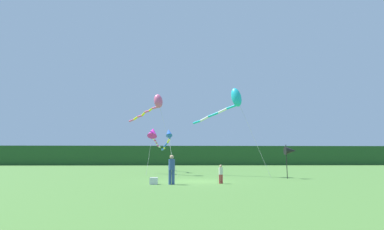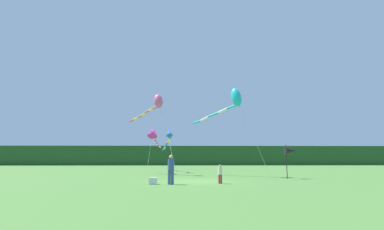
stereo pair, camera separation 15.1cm
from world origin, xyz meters
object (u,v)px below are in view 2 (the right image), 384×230
Objects in this scene: banner_flag_pole at (290,151)px; kite_cyan at (233,100)px; cooler_box at (153,181)px; kite_magenta at (153,134)px; person_child at (220,173)px; kite_blue at (168,137)px; kite_rainbow at (156,104)px; person_adult at (171,168)px.

banner_flag_pole is 6.75m from kite_cyan.
kite_magenta is (-1.30, 12.54, 3.96)m from cooler_box.
kite_magenta is (-5.53, 12.17, 3.50)m from person_child.
person_child is 7.72m from banner_flag_pole.
kite_rainbow is at bearing -100.60° from kite_blue.
banner_flag_pole is at bearing -47.10° from kite_blue.
kite_blue is at bearing 126.86° from kite_cyan.
kite_blue is 10.83m from kite_cyan.
kite_magenta is at bearing 100.44° from kite_rainbow.
kite_blue is 1.25× the size of kite_rainbow.
person_child is at bearing -107.01° from kite_cyan.
banner_flag_pole is 15.26m from kite_blue.
kite_blue is (-10.31, 11.09, 1.91)m from banner_flag_pole.
banner_flag_pole is 14.22m from kite_magenta.
person_adult is 16.33m from kite_blue.
kite_magenta is (-11.72, 7.81, 2.00)m from banner_flag_pole.
person_child is 2.46× the size of cooler_box.
kite_rainbow is at bearing 94.95° from cooler_box.
kite_magenta is at bearing 146.34° from banner_flag_pole.
banner_flag_pole is (9.31, 4.91, 1.16)m from person_adult.
kite_magenta reaches higher than cooler_box.
cooler_box is at bearing -155.56° from banner_flag_pole.
person_adult is 0.18× the size of kite_blue.
banner_flag_pole reaches higher than person_adult.
kite_cyan is (7.29, -2.94, -0.15)m from kite_rainbow.
kite_cyan reaches higher than banner_flag_pole.
kite_blue is 1.24× the size of kite_cyan.
kite_rainbow is (-0.90, 10.39, 6.79)m from cooler_box.
person_child is 16.35m from kite_blue.
kite_rainbow is (-11.32, 5.66, 4.83)m from banner_flag_pole.
person_adult is 0.22× the size of kite_cyan.
kite_rainbow is (-5.13, 10.02, 6.33)m from person_child.
kite_rainbow is 7.87m from kite_cyan.
kite_magenta is 9.60m from kite_cyan.
kite_cyan is (6.40, 7.45, 6.64)m from cooler_box.
person_child is 0.44× the size of banner_flag_pole.
cooler_box is 11.86m from kite_cyan.
kite_rainbow reaches higher than cooler_box.
cooler_box is at bearing -90.42° from kite_blue.
kite_magenta reaches higher than person_adult.
kite_magenta is at bearing -113.27° from kite_blue.
kite_cyan reaches higher than person_adult.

